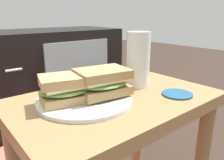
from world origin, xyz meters
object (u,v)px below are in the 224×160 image
Objects in this scene: plate at (85,100)px; sandwich_back at (102,82)px; beer_glass at (138,61)px; sandwich_front at (65,89)px; paper_bag at (122,103)px; coaster at (177,94)px; tv_cabinet at (47,74)px.

sandwich_back is at bearing -15.53° from plate.
beer_glass is at bearing 8.15° from sandwich_back.
sandwich_front reaches higher than paper_bag.
sandwich_front is 0.31m from coaster.
beer_glass is 0.15m from coaster.
tv_cabinet is at bearing 69.84° from sandwich_front.
sandwich_front reaches higher than coaster.
coaster is (-0.06, -1.05, 0.17)m from tv_cabinet.
beer_glass is (-0.09, -0.92, 0.25)m from tv_cabinet.
coaster is (0.23, -0.12, -0.00)m from plate.
paper_bag is at bearing 36.72° from sandwich_front.
coaster reaches higher than paper_bag.
coaster is at bearing -93.31° from tv_cabinet.
sandwich_front is at bearing -143.28° from paper_bag.
tv_cabinet is 5.72× the size of beer_glass.
beer_glass is at bearing -95.40° from tv_cabinet.
beer_glass is 1.98× the size of coaster.
plate is at bearing 152.01° from coaster.
plate is 0.07m from sandwich_back.
sandwich_back is 1.82× the size of coaster.
tv_cabinet reaches higher than paper_bag.
paper_bag is (0.31, 0.57, -0.29)m from coaster.
sandwich_front is at bearing 179.03° from beer_glass.
plate is at bearing 164.47° from sandwich_back.
tv_cabinet is 6.22× the size of sandwich_back.
beer_glass reaches higher than plate.
tv_cabinet is 3.94× the size of plate.
beer_glass reaches higher than sandwich_front.
paper_bag is (0.54, 0.45, -0.29)m from plate.
sandwich_front is 0.41× the size of paper_bag.
sandwich_back is (-0.24, -0.94, 0.22)m from tv_cabinet.
sandwich_front is 0.10m from sandwich_back.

